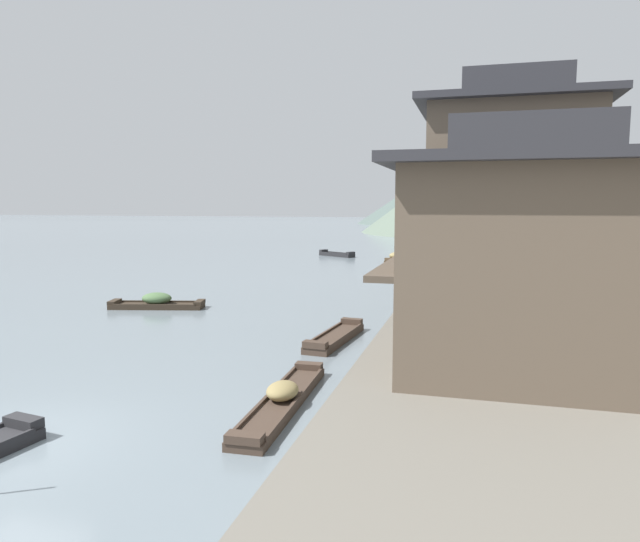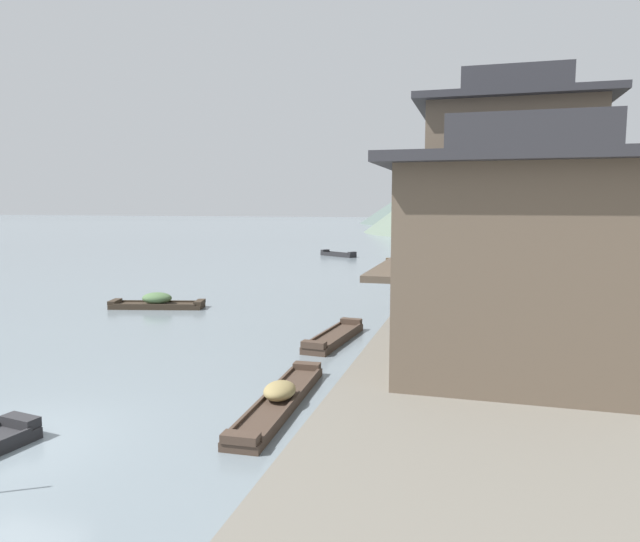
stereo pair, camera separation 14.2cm
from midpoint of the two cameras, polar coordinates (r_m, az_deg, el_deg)
name	(u,v)px [view 1 (the left image)]	position (r m, az deg, el deg)	size (l,w,h in m)	color
ground_plane	(7,445)	(14.20, -29.07, -14.98)	(400.00, 400.00, 0.00)	slate
riverbank_right	(570,277)	(40.02, 23.60, -0.52)	(18.00, 110.00, 0.74)	#6B665B
boat_moored_nearest	(283,399)	(14.62, -4.05, -12.67)	(1.08, 5.72, 0.63)	#423328
boat_moored_second	(395,258)	(50.03, 7.46, 1.27)	(1.39, 4.12, 0.83)	brown
boat_moored_third	(425,250)	(60.68, 10.43, 2.07)	(1.26, 4.28, 0.60)	#232326
boat_moored_far	(335,337)	(21.14, 1.33, -6.64)	(1.32, 4.49, 0.46)	#423328
boat_midriver_drifting	(157,303)	(28.81, -16.14, -3.06)	(4.64, 2.16, 0.77)	#33281E
boat_midriver_upstream	(337,254)	(54.86, 1.62, 1.67)	(3.90, 2.90, 0.54)	#232326
house_waterfront_nearest	(516,253)	(16.02, 18.81, 1.70)	(6.77, 7.55, 6.14)	brown
house_waterfront_second	(507,204)	(23.32, 18.01, 6.40)	(6.91, 7.25, 8.74)	brown
house_waterfront_tall	(485,204)	(30.42, 16.09, 6.48)	(5.53, 7.87, 8.74)	gray
house_waterfront_narrow	(482,224)	(38.36, 15.79, 4.57)	(5.40, 6.79, 6.14)	gray
hill_far_west	(461,189)	(147.97, 13.90, 8.01)	(51.70, 51.70, 17.54)	#4C5B56
hill_far_centre	(516,175)	(104.87, 18.99, 9.07)	(53.01, 53.01, 19.86)	#5B6B5B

